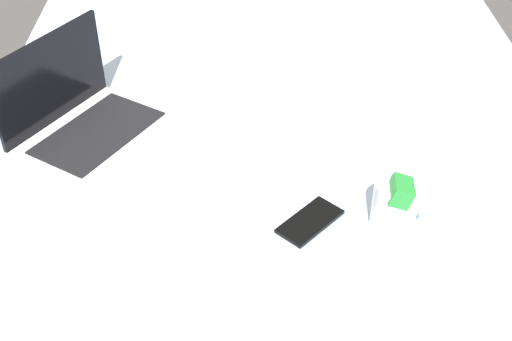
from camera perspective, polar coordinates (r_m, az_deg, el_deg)
bed_mattress at (r=176.75cm, az=1.40°, el=3.21°), size 180.00×140.00×18.00cm
laptop at (r=163.23cm, az=-14.42°, el=4.24°), size 40.20×37.21×23.00cm
snack_cup at (r=134.81cm, az=11.66°, el=-2.82°), size 9.52×9.07×13.46cm
cell_phone at (r=137.04cm, az=4.55°, el=-4.28°), size 14.77×14.64×0.80cm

